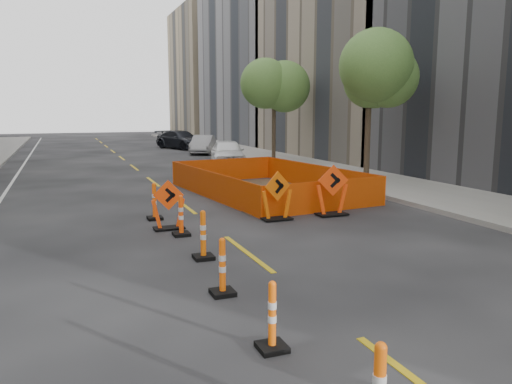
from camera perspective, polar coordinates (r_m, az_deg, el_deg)
name	(u,v)px	position (r m, az deg, el deg)	size (l,w,h in m)	color
ground_plane	(341,324)	(7.70, 9.71, -14.66)	(140.00, 140.00, 0.00)	black
sidewalk_right	(378,182)	(22.23, 13.73, 1.17)	(4.00, 90.00, 0.15)	gray
bld_right_c	(379,53)	(36.49, 13.86, 15.14)	(12.00, 16.00, 14.00)	gray
bld_right_d	(281,39)	(51.09, 2.90, 17.02)	(12.00, 18.00, 20.00)	gray
bld_right_e	(224,73)	(68.01, -3.66, 13.39)	(12.00, 14.00, 16.00)	tan
tree_r_b	(370,76)	(21.73, 12.86, 12.79)	(2.80, 2.80, 5.95)	#382B1E
tree_r_c	(274,87)	(30.53, 2.07, 11.93)	(2.80, 2.80, 5.95)	#382B1E
channelizer_2	(272,316)	(6.68, 1.86, -13.94)	(0.37, 0.37, 0.95)	#FF600A
channelizer_3	(222,266)	(8.55, -3.86, -8.49)	(0.39, 0.39, 1.00)	#FF5F0A
channelizer_4	(203,235)	(10.59, -6.06, -4.88)	(0.42, 0.42, 1.05)	#F1600A
channelizer_5	(181,216)	(12.62, -8.57, -2.68)	(0.41, 0.41, 1.03)	#FF4B0A
channelizer_6	(154,201)	(14.62, -11.53, -1.04)	(0.42, 0.42, 1.07)	#F8580A
chevron_sign_left	(168,205)	(13.32, -9.98, -1.45)	(0.88, 0.53, 1.32)	#F3410A
chevron_sign_center	(277,196)	(14.22, 2.41, -0.43)	(0.95, 0.57, 1.43)	#E15B09
chevron_sign_right	(332,190)	(14.99, 8.71, 0.19)	(1.02, 0.61, 1.54)	#EC3C09
safety_fence	(266,181)	(18.85, 1.12, 1.30)	(4.63, 7.88, 0.99)	#FF550D
parked_car_near	(227,153)	(28.43, -3.28, 4.51)	(1.78, 4.42, 1.51)	white
parked_car_mid	(203,144)	(36.75, -6.07, 5.42)	(1.42, 4.07, 1.34)	#98989D
parked_car_far	(181,140)	(41.67, -8.56, 5.93)	(2.09, 5.14, 1.49)	black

